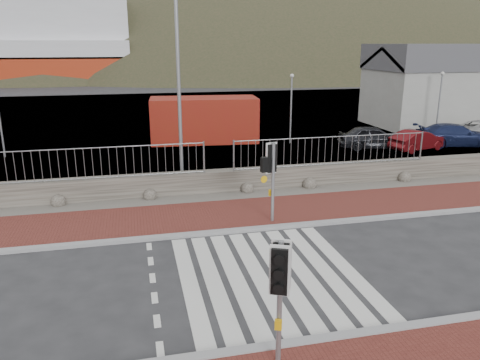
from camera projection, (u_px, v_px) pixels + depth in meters
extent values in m
plane|color=#28282B|center=(270.00, 275.00, 12.24)|extent=(220.00, 220.00, 0.00)
cube|color=maroon|center=(233.00, 214.00, 16.43)|extent=(40.00, 3.00, 0.08)
cube|color=gray|center=(312.00, 341.00, 9.42)|extent=(40.00, 0.25, 0.12)
cube|color=gray|center=(243.00, 230.00, 15.03)|extent=(40.00, 0.25, 0.12)
cube|color=silver|center=(190.00, 283.00, 11.78)|extent=(0.42, 5.60, 0.01)
cube|color=silver|center=(213.00, 281.00, 11.91)|extent=(0.42, 5.60, 0.01)
cube|color=silver|center=(236.00, 278.00, 12.04)|extent=(0.42, 5.60, 0.01)
cube|color=silver|center=(259.00, 276.00, 12.17)|extent=(0.42, 5.60, 0.01)
cube|color=silver|center=(281.00, 273.00, 12.30)|extent=(0.42, 5.60, 0.01)
cube|color=silver|center=(302.00, 271.00, 12.43)|extent=(0.42, 5.60, 0.01)
cube|color=silver|center=(323.00, 269.00, 12.56)|extent=(0.42, 5.60, 0.01)
cube|color=silver|center=(344.00, 266.00, 12.69)|extent=(0.42, 5.60, 0.01)
cube|color=#59544C|center=(222.00, 197.00, 18.30)|extent=(40.00, 1.50, 0.06)
cube|color=#443F37|center=(219.00, 181.00, 18.93)|extent=(40.00, 0.60, 0.90)
cylinder|color=gray|center=(91.00, 148.00, 17.29)|extent=(8.40, 0.04, 0.04)
cylinder|color=gray|center=(204.00, 158.00, 18.37)|extent=(0.07, 0.07, 1.20)
cylinder|color=gray|center=(333.00, 137.00, 19.37)|extent=(8.40, 0.04, 0.04)
cylinder|color=gray|center=(234.00, 156.00, 18.63)|extent=(0.07, 0.07, 1.20)
cylinder|color=gray|center=(421.00, 146.00, 20.45)|extent=(0.07, 0.07, 1.20)
cube|color=#4C4C4F|center=(173.00, 117.00, 38.32)|extent=(120.00, 40.00, 0.50)
cube|color=#3F4C54|center=(152.00, 83.00, 71.05)|extent=(220.00, 50.00, 0.05)
cube|color=silver|center=(24.00, 21.00, 69.31)|extent=(30.00, 12.00, 6.00)
cube|color=#9E9E99|center=(453.00, 97.00, 34.61)|extent=(12.00, 6.00, 4.00)
cube|color=#4C4C51|center=(458.00, 57.00, 33.79)|extent=(12.20, 6.20, 1.80)
ellipsoid|color=#2B311D|center=(78.00, 173.00, 96.80)|extent=(106.40, 68.40, 76.00)
ellipsoid|color=#2B311D|center=(284.00, 186.00, 108.22)|extent=(140.00, 90.00, 100.00)
ellipsoid|color=#2B311D|center=(457.00, 151.00, 116.27)|extent=(112.00, 72.00, 80.00)
cylinder|color=gray|center=(279.00, 306.00, 8.43)|extent=(0.10, 0.10, 2.54)
cube|color=#D49B0C|center=(279.00, 321.00, 8.52)|extent=(0.15, 0.12, 0.20)
cube|color=black|center=(280.00, 267.00, 8.21)|extent=(0.42, 0.35, 0.95)
sphere|color=#0CE53F|center=(280.00, 281.00, 8.29)|extent=(0.14, 0.14, 0.14)
cylinder|color=gray|center=(273.00, 184.00, 15.39)|extent=(0.11, 0.11, 2.76)
cube|color=#D49B0C|center=(273.00, 194.00, 15.48)|extent=(0.15, 0.11, 0.22)
cube|color=black|center=(273.00, 159.00, 15.15)|extent=(0.44, 0.33, 1.04)
sphere|color=#0CE53F|center=(273.00, 168.00, 15.24)|extent=(0.15, 0.15, 0.15)
cube|color=black|center=(264.00, 165.00, 15.04)|extent=(0.25, 0.21, 0.49)
cylinder|color=gray|center=(179.00, 88.00, 18.34)|extent=(0.15, 0.15, 8.29)
cube|color=maroon|center=(204.00, 120.00, 28.59)|extent=(6.64, 3.23, 2.68)
imported|color=black|center=(373.00, 137.00, 26.75)|extent=(4.10, 2.28, 1.32)
imported|color=#530B0F|center=(418.00, 140.00, 26.38)|extent=(3.69, 2.11, 1.15)
imported|color=#151D42|center=(455.00, 135.00, 27.39)|extent=(4.77, 2.55, 1.32)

